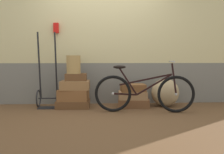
% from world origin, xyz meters
% --- Properties ---
extents(ground, '(9.70, 5.20, 0.06)m').
position_xyz_m(ground, '(0.00, 0.00, -0.03)').
color(ground, brown).
extents(station_building, '(7.70, 0.74, 2.92)m').
position_xyz_m(station_building, '(0.01, 0.85, 1.46)').
color(station_building, slate).
rests_on(station_building, ground).
extents(suitcase_0, '(0.63, 0.44, 0.14)m').
position_xyz_m(suitcase_0, '(-0.57, 0.34, 0.07)').
color(suitcase_0, brown).
rests_on(suitcase_0, ground).
extents(suitcase_1, '(0.59, 0.43, 0.21)m').
position_xyz_m(suitcase_1, '(-0.57, 0.33, 0.25)').
color(suitcase_1, brown).
rests_on(suitcase_1, suitcase_0).
extents(suitcase_2, '(0.55, 0.39, 0.16)m').
position_xyz_m(suitcase_2, '(-0.53, 0.33, 0.44)').
color(suitcase_2, olive).
rests_on(suitcase_2, suitcase_1).
extents(suitcase_3, '(0.40, 0.28, 0.14)m').
position_xyz_m(suitcase_3, '(-0.51, 0.36, 0.59)').
color(suitcase_3, brown).
rests_on(suitcase_3, suitcase_2).
extents(suitcase_4, '(0.63, 0.49, 0.16)m').
position_xyz_m(suitcase_4, '(0.59, 0.37, 0.08)').
color(suitcase_4, brown).
rests_on(suitcase_4, ground).
extents(suitcase_5, '(0.55, 0.39, 0.15)m').
position_xyz_m(suitcase_5, '(0.57, 0.36, 0.23)').
color(suitcase_5, '#9E754C').
rests_on(suitcase_5, suitcase_4).
extents(suitcase_6, '(0.48, 0.34, 0.14)m').
position_xyz_m(suitcase_6, '(0.57, 0.34, 0.37)').
color(suitcase_6, brown).
rests_on(suitcase_6, suitcase_5).
extents(wicker_basket, '(0.26, 0.26, 0.34)m').
position_xyz_m(wicker_basket, '(-0.56, 0.35, 0.82)').
color(wicker_basket, '#A8844C').
rests_on(wicker_basket, suitcase_3).
extents(luggage_trolley, '(0.40, 0.39, 1.43)m').
position_xyz_m(luggage_trolley, '(-1.06, 0.41, 0.31)').
color(luggage_trolley, black).
rests_on(luggage_trolley, ground).
extents(burlap_sack, '(0.54, 0.46, 0.55)m').
position_xyz_m(burlap_sack, '(1.22, 0.39, 0.27)').
color(burlap_sack, tan).
rests_on(burlap_sack, ground).
extents(bicycle, '(1.74, 0.46, 0.90)m').
position_xyz_m(bicycle, '(0.71, -0.11, 0.35)').
color(bicycle, black).
rests_on(bicycle, ground).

